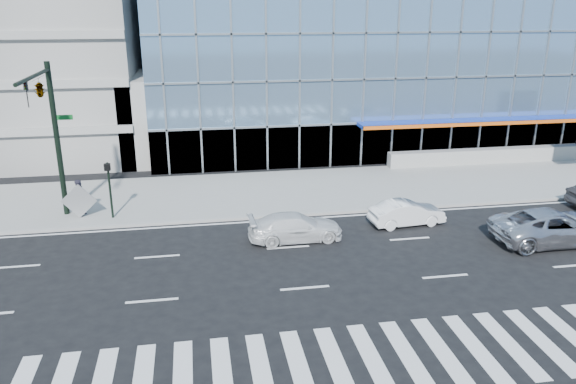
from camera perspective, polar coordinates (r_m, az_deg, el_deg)
The scene contains 11 objects.
ground at distance 26.39m, azimuth -0.00°, elevation -5.65°, with size 160.00×160.00×0.00m, color black.
sidewalk at distance 33.74m, azimuth -2.30°, elevation -0.00°, with size 120.00×8.00×0.15m, color gray.
theatre_building at distance 52.99m, azimuth 10.58°, elevation 14.73°, with size 42.00×26.00×15.00m, color #769EC5.
ramp_block at distance 42.48m, azimuth -12.28°, elevation 7.58°, with size 6.00×8.00×6.00m, color gray.
traffic_signal at distance 29.49m, azimuth -23.43°, elevation 7.97°, with size 1.14×5.74×8.00m.
ped_signal_post at distance 30.27m, azimuth -17.72°, elevation 1.00°, with size 0.30×0.33×3.00m.
silver_suv at distance 29.45m, azimuth 25.34°, elevation -3.21°, with size 2.66×5.78×1.61m, color silver.
white_suv at distance 26.98m, azimuth 0.75°, elevation -3.57°, with size 1.84×4.54×1.32m, color silver.
white_sedan at distance 29.44m, azimuth 11.98°, elevation -2.10°, with size 1.35×3.86×1.27m, color white.
pedestrian at distance 31.55m, azimuth -20.31°, elevation -0.52°, with size 0.71×0.47×1.95m, color black.
tilted_panel at distance 31.20m, azimuth -20.46°, elevation -0.86°, with size 1.30×0.06×1.30m, color gray.
Camera 1 is at (-4.06, -23.70, 10.88)m, focal length 35.00 mm.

